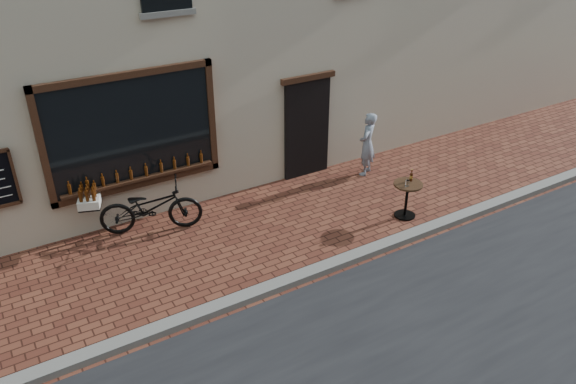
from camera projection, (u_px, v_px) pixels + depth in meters
ground at (322, 280)px, 9.36m from camera, size 90.00×90.00×0.00m
kerb at (315, 271)px, 9.48m from camera, size 90.00×0.25×0.12m
cargo_bicycle at (149, 207)px, 10.49m from camera, size 2.26×1.31×1.07m
bistro_table at (407, 193)px, 10.94m from camera, size 0.57×0.57×0.97m
pedestrian at (367, 144)px, 12.49m from camera, size 0.63×0.58×1.45m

